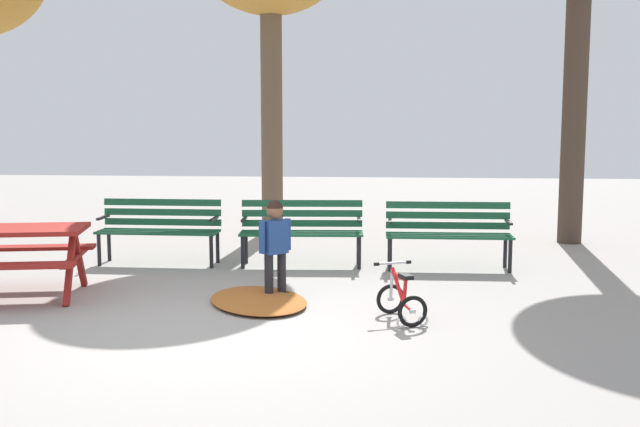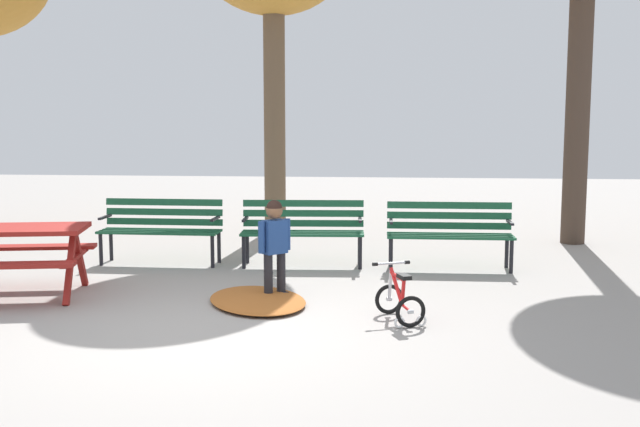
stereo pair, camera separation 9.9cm
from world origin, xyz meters
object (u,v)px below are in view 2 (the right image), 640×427
object	(u,v)px
park_bench_right	(449,229)
picnic_table	(0,243)
child_standing	(275,241)
park_bench_left	(303,227)
park_bench_far_left	(162,225)
kids_bicycle	(400,300)

from	to	relation	value
park_bench_right	picnic_table	bearing A→B (deg)	-157.75
park_bench_right	child_standing	bearing A→B (deg)	-137.83
park_bench_left	picnic_table	bearing A→B (deg)	-145.75
picnic_table	park_bench_far_left	distance (m)	2.36
park_bench_far_left	park_bench_right	xyz separation A→B (m)	(3.80, -0.02, 0.00)
park_bench_right	child_standing	distance (m)	2.69
park_bench_far_left	child_standing	xyz separation A→B (m)	(1.80, -1.83, 0.12)
park_bench_left	child_standing	bearing A→B (deg)	-92.77
child_standing	kids_bicycle	xyz separation A→B (m)	(1.34, -0.81, -0.43)
park_bench_right	child_standing	xyz separation A→B (m)	(-1.99, -1.81, 0.12)
park_bench_left	park_bench_right	distance (m)	1.91
park_bench_far_left	park_bench_left	xyz separation A→B (m)	(1.89, 0.03, 0.00)
kids_bicycle	picnic_table	bearing A→B (deg)	172.17
kids_bicycle	park_bench_left	bearing A→B (deg)	115.03
kids_bicycle	child_standing	bearing A→B (deg)	148.66
picnic_table	park_bench_left	size ratio (longest dim) A/B	1.24
park_bench_far_left	kids_bicycle	xyz separation A→B (m)	(3.14, -2.64, -0.31)
park_bench_far_left	park_bench_left	distance (m)	1.89
child_standing	kids_bicycle	distance (m)	1.62
park_bench_left	park_bench_right	xyz separation A→B (m)	(1.90, -0.05, 0.00)
picnic_table	child_standing	distance (m)	2.97
child_standing	kids_bicycle	size ratio (longest dim) A/B	1.69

